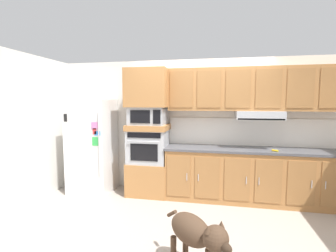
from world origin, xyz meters
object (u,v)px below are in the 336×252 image
(screwdriver, at_px, (275,150))
(microwave, at_px, (148,116))
(dog, at_px, (195,233))
(built_in_oven, at_px, (148,146))
(refrigerator, at_px, (92,146))

(screwdriver, bearing_deg, microwave, 175.61)
(microwave, distance_m, dog, 2.51)
(built_in_oven, height_order, microwave, microwave)
(microwave, bearing_deg, built_in_oven, 179.23)
(built_in_oven, bearing_deg, refrigerator, -176.46)
(refrigerator, distance_m, built_in_oven, 1.10)
(refrigerator, height_order, built_in_oven, refrigerator)
(screwdriver, relative_size, dog, 0.23)
(microwave, height_order, screwdriver, microwave)
(screwdriver, distance_m, dog, 2.24)
(refrigerator, distance_m, microwave, 1.24)
(refrigerator, height_order, dog, refrigerator)
(built_in_oven, xyz_separation_m, microwave, (0.00, -0.00, 0.56))
(built_in_oven, height_order, screwdriver, built_in_oven)
(refrigerator, xyz_separation_m, dog, (2.14, -1.98, -0.43))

